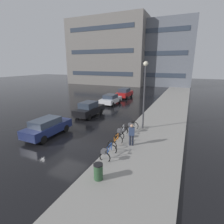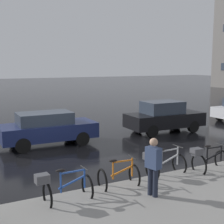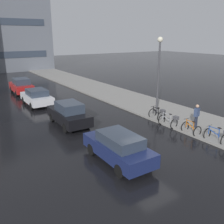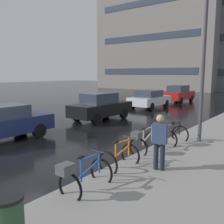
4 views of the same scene
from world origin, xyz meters
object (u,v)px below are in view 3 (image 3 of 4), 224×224
at_px(pedestrian, 197,115).
at_px(car_white, 37,97).
at_px(bicycle_second, 191,129).
at_px(bicycle_third, 170,120).
at_px(car_black, 69,114).
at_px(car_navy, 118,147).
at_px(car_red, 21,86).
at_px(bicycle_farthest, 158,114).
at_px(bicycle_nearest, 218,135).
at_px(streetlamp, 159,65).

bearing_deg(pedestrian, car_white, 120.54).
distance_m(bicycle_second, bicycle_third, 1.71).
bearing_deg(car_black, bicycle_second, -45.66).
bearing_deg(car_navy, car_red, 90.02).
distance_m(bicycle_second, bicycle_farthest, 3.26).
height_order(bicycle_second, car_white, car_white).
height_order(bicycle_nearest, car_white, car_white).
xyz_separation_m(bicycle_second, streetlamp, (0.92, 4.19, 3.54)).
bearing_deg(bicycle_second, pedestrian, 24.67).
relative_size(bicycle_second, pedestrian, 0.65).
xyz_separation_m(bicycle_third, bicycle_farthest, (0.39, 1.56, 0.01)).
height_order(car_red, pedestrian, pedestrian).
bearing_deg(bicycle_third, bicycle_nearest, -83.27).
bearing_deg(pedestrian, bicycle_farthest, 106.75).
distance_m(bicycle_second, pedestrian, 1.28).
relative_size(bicycle_second, bicycle_farthest, 0.84).
bearing_deg(streetlamp, bicycle_third, -113.94).
bearing_deg(car_red, car_white, -90.80).
height_order(bicycle_second, bicycle_third, bicycle_third).
xyz_separation_m(car_white, car_red, (0.08, 5.71, 0.08)).
height_order(bicycle_third, car_white, car_white).
xyz_separation_m(bicycle_nearest, streetlamp, (0.70, 5.96, 3.44)).
xyz_separation_m(bicycle_nearest, car_white, (-6.24, 14.22, 0.26)).
relative_size(bicycle_third, car_white, 0.35).
xyz_separation_m(car_black, car_white, (-0.25, 6.53, -0.06)).
xyz_separation_m(bicycle_nearest, bicycle_third, (-0.41, 3.47, -0.00)).
bearing_deg(streetlamp, car_white, 130.06).
distance_m(bicycle_third, bicycle_farthest, 1.61).
bearing_deg(bicycle_second, car_white, 115.84).
distance_m(car_navy, streetlamp, 8.84).
bearing_deg(car_white, bicycle_third, -61.51).
xyz_separation_m(bicycle_third, car_red, (-5.75, 16.46, 0.34)).
xyz_separation_m(bicycle_nearest, car_black, (-6.00, 7.69, 0.33)).
relative_size(bicycle_second, car_red, 0.27).
relative_size(car_navy, car_red, 1.02).
bearing_deg(car_navy, bicycle_nearest, -12.47).
relative_size(bicycle_nearest, bicycle_farthest, 1.07).
xyz_separation_m(bicycle_third, car_navy, (-5.75, -2.10, 0.29)).
xyz_separation_m(bicycle_nearest, car_red, (-6.16, 19.93, 0.34)).
distance_m(car_black, streetlamp, 7.58).
xyz_separation_m(bicycle_second, pedestrian, (1.03, 0.48, 0.58)).
height_order(bicycle_second, bicycle_farthest, bicycle_farthest).
bearing_deg(bicycle_third, pedestrian, -44.82).
relative_size(bicycle_third, car_navy, 0.34).
distance_m(bicycle_third, car_black, 7.01).
relative_size(bicycle_third, pedestrian, 0.84).
relative_size(bicycle_third, car_red, 0.35).
bearing_deg(car_black, streetlamp, -14.46).
bearing_deg(bicycle_second, car_black, 134.34).
relative_size(bicycle_farthest, car_navy, 0.32).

